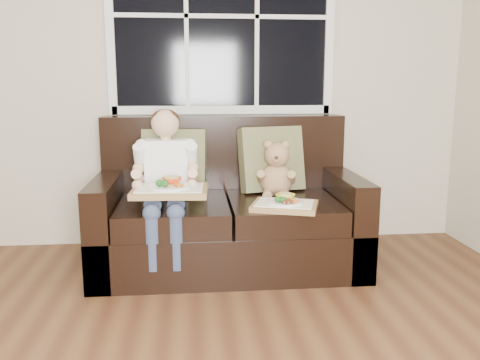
{
  "coord_description": "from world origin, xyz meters",
  "views": [
    {
      "loc": [
        0.23,
        -1.26,
        1.2
      ],
      "look_at": [
        0.53,
        1.85,
        0.59
      ],
      "focal_mm": 38.0,
      "sensor_mm": 36.0,
      "label": 1
    }
  ],
  "objects": [
    {
      "name": "window_back",
      "position": [
        0.46,
        2.48,
        1.65
      ],
      "size": [
        1.62,
        0.04,
        1.37
      ],
      "color": "black",
      "rests_on": "room_walls"
    },
    {
      "name": "loveseat",
      "position": [
        0.46,
        2.02,
        0.31
      ],
      "size": [
        1.7,
        0.92,
        0.96
      ],
      "color": "black",
      "rests_on": "ground"
    },
    {
      "name": "pillow_left",
      "position": [
        0.11,
        2.17,
        0.66
      ],
      "size": [
        0.45,
        0.24,
        0.44
      ],
      "rotation": [
        -0.21,
        0.0,
        -0.12
      ],
      "color": "olive",
      "rests_on": "loveseat"
    },
    {
      "name": "pillow_right",
      "position": [
        0.78,
        2.17,
        0.67
      ],
      "size": [
        0.48,
        0.3,
        0.45
      ],
      "rotation": [
        -0.21,
        0.0,
        0.25
      ],
      "color": "olive",
      "rests_on": "loveseat"
    },
    {
      "name": "child",
      "position": [
        0.07,
        1.9,
        0.65
      ],
      "size": [
        0.39,
        0.6,
        0.89
      ],
      "color": "white",
      "rests_on": "loveseat"
    },
    {
      "name": "teddy_bear",
      "position": [
        0.79,
        2.02,
        0.6
      ],
      "size": [
        0.25,
        0.3,
        0.38
      ],
      "rotation": [
        0.0,
        0.0,
        -0.19
      ],
      "color": "#A08255",
      "rests_on": "loveseat"
    },
    {
      "name": "tray_left",
      "position": [
        0.1,
        1.69,
        0.58
      ],
      "size": [
        0.46,
        0.36,
        0.1
      ],
      "rotation": [
        0.0,
        0.0,
        -0.06
      ],
      "color": "#9A7545",
      "rests_on": "child"
    },
    {
      "name": "tray_right",
      "position": [
        0.78,
        1.65,
        0.48
      ],
      "size": [
        0.45,
        0.39,
        0.09
      ],
      "rotation": [
        0.0,
        0.0,
        -0.31
      ],
      "color": "#9A7545",
      "rests_on": "loveseat"
    }
  ]
}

